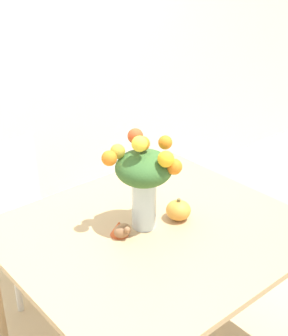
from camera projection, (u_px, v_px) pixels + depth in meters
name	position (u px, v px, depth m)	size (l,w,h in m)	color
wall_back	(1.00, 48.00, 2.86)	(8.00, 0.06, 2.70)	white
dining_table	(154.00, 244.00, 2.18)	(1.31, 1.16, 0.75)	tan
flower_vase	(144.00, 176.00, 2.05)	(0.34, 0.28, 0.47)	silver
pumpkin	(178.00, 210.00, 2.20)	(0.12, 0.12, 0.11)	gold
turkey_figurine	(121.00, 229.00, 2.07)	(0.08, 0.11, 0.07)	#936642
dining_chair_near_window	(20.00, 215.00, 2.80)	(0.43, 0.43, 0.90)	white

